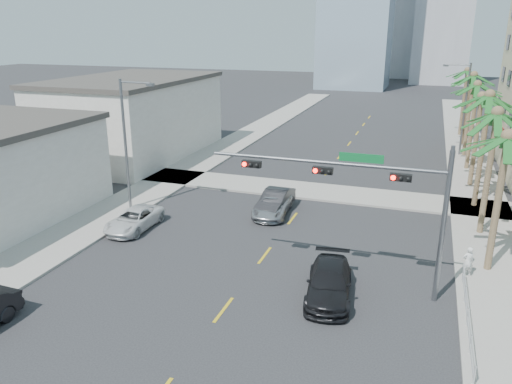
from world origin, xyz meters
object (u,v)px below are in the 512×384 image
at_px(car_parked_far, 134,219).
at_px(pedestrian, 468,262).
at_px(car_lane_left, 275,201).
at_px(car_lane_right, 329,283).
at_px(car_lane_center, 272,206).
at_px(traffic_signal_mast, 372,191).

relative_size(car_parked_far, pedestrian, 2.89).
xyz_separation_m(car_lane_left, car_lane_right, (5.76, -10.18, -0.03)).
bearing_deg(car_lane_center, traffic_signal_mast, -53.65).
relative_size(traffic_signal_mast, car_lane_center, 2.40).
bearing_deg(car_lane_left, pedestrian, -25.70).
bearing_deg(car_lane_left, car_lane_center, -88.66).
height_order(traffic_signal_mast, pedestrian, traffic_signal_mast).
xyz_separation_m(traffic_signal_mast, pedestrian, (4.72, 2.82, -4.11)).
bearing_deg(car_lane_right, pedestrian, 25.39).
relative_size(traffic_signal_mast, car_lane_right, 2.20).
bearing_deg(pedestrian, car_lane_center, -47.53).
distance_m(traffic_signal_mast, car_lane_left, 12.31).
relative_size(traffic_signal_mast, pedestrian, 6.96).
relative_size(car_lane_left, car_lane_right, 0.92).
bearing_deg(car_lane_right, car_parked_far, 154.58).
relative_size(car_lane_left, car_lane_center, 1.00).
distance_m(car_parked_far, car_lane_left, 9.55).
xyz_separation_m(car_lane_left, car_lane_center, (0.00, -0.64, -0.12)).
relative_size(car_parked_far, car_lane_right, 0.92).
height_order(car_lane_center, pedestrian, pedestrian).
xyz_separation_m(car_lane_right, pedestrian, (6.24, 4.05, 0.22)).
bearing_deg(car_lane_left, traffic_signal_mast, -49.50).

